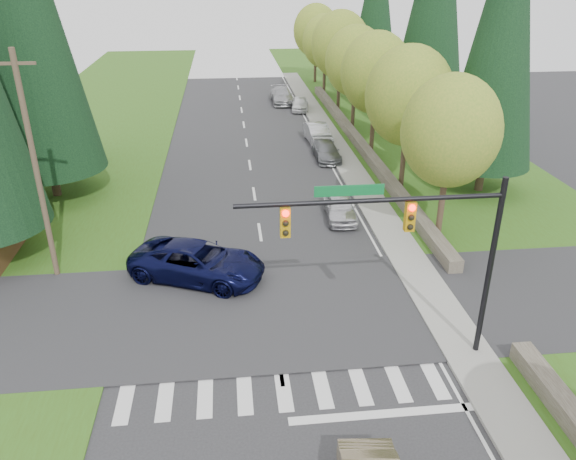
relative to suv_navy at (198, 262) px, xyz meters
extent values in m
cube|color=#355516|center=(16.06, 9.00, -0.81)|extent=(14.00, 110.00, 0.06)
cube|color=#355516|center=(-9.94, 9.00, -0.81)|extent=(14.00, 110.00, 0.06)
cube|color=#28282B|center=(3.06, -3.00, -0.84)|extent=(120.00, 8.00, 0.10)
cube|color=gray|center=(9.96, 11.00, -0.77)|extent=(1.80, 80.00, 0.13)
cube|color=gray|center=(9.11, 11.00, -0.77)|extent=(0.20, 80.00, 0.13)
cube|color=#4C4438|center=(11.66, 19.00, -0.49)|extent=(0.70, 40.00, 0.70)
cylinder|color=black|center=(10.26, -6.50, 2.56)|extent=(0.20, 0.20, 6.80)
cylinder|color=black|center=(5.96, -6.50, 5.36)|extent=(8.60, 0.16, 0.16)
cube|color=#0C662D|center=(5.26, -6.45, 5.71)|extent=(2.20, 0.04, 0.35)
cube|color=#BF8C0C|center=(7.26, -6.50, 4.76)|extent=(0.32, 0.24, 1.00)
sphere|color=#FF0C05|center=(7.26, -6.64, 5.11)|extent=(0.22, 0.22, 0.22)
cube|color=#BF8C0C|center=(3.26, -6.50, 4.76)|extent=(0.32, 0.24, 1.00)
sphere|color=#FF0C05|center=(3.26, -6.64, 5.11)|extent=(0.22, 0.22, 0.22)
cylinder|color=#473828|center=(-6.44, 1.00, 4.16)|extent=(0.24, 0.24, 10.00)
cube|color=#473828|center=(-6.44, 1.00, 8.56)|extent=(1.60, 0.10, 0.12)
cylinder|color=#38281C|center=(12.26, 3.00, 1.54)|extent=(0.32, 0.32, 4.76)
ellipsoid|color=#5B8323|center=(12.26, 3.00, 4.77)|extent=(4.80, 4.80, 5.52)
cylinder|color=#38281C|center=(12.36, 10.00, 1.63)|extent=(0.32, 0.32, 4.93)
ellipsoid|color=#5B8323|center=(12.36, 10.00, 4.97)|extent=(5.20, 5.20, 5.98)
cylinder|color=#38281C|center=(12.16, 17.00, 1.68)|extent=(0.32, 0.32, 5.04)
ellipsoid|color=#5B8323|center=(12.16, 17.00, 5.10)|extent=(5.00, 5.00, 5.75)
cylinder|color=#38281C|center=(12.26, 24.00, 1.57)|extent=(0.32, 0.32, 4.82)
ellipsoid|color=#5B8323|center=(12.26, 24.00, 4.84)|extent=(5.00, 5.00, 5.75)
cylinder|color=#38281C|center=(12.36, 31.00, 1.74)|extent=(0.32, 0.32, 5.15)
ellipsoid|color=#5B8323|center=(12.36, 31.00, 5.23)|extent=(5.40, 5.40, 6.21)
cylinder|color=#38281C|center=(12.16, 38.00, 1.51)|extent=(0.32, 0.32, 4.70)
ellipsoid|color=#5B8323|center=(12.16, 38.00, 4.71)|extent=(4.80, 4.80, 5.52)
cylinder|color=#38281C|center=(12.26, 45.00, 1.65)|extent=(0.32, 0.32, 4.98)
ellipsoid|color=#5B8323|center=(12.26, 45.00, 5.04)|extent=(5.20, 5.20, 5.98)
cylinder|color=#38281C|center=(-8.94, 11.00, 0.16)|extent=(0.50, 0.50, 2.00)
cylinder|color=#38281C|center=(-10.94, 17.00, 0.16)|extent=(0.50, 0.50, 2.00)
cone|color=black|center=(-10.94, 17.00, 9.46)|extent=(5.78, 5.78, 17.00)
cylinder|color=#38281C|center=(17.06, 9.00, 0.16)|extent=(0.50, 0.50, 2.00)
cone|color=black|center=(17.06, 9.00, 8.96)|extent=(5.44, 5.44, 16.00)
cylinder|color=#38281C|center=(18.06, 23.00, 0.16)|extent=(0.50, 0.50, 2.00)
cylinder|color=#38281C|center=(17.06, 37.00, 0.16)|extent=(0.50, 0.50, 2.00)
cone|color=black|center=(17.06, 37.00, 8.46)|extent=(5.10, 5.10, 15.00)
imported|color=black|center=(0.00, 0.00, 0.00)|extent=(6.64, 4.93, 1.68)
imported|color=silver|center=(7.61, 5.83, -0.16)|extent=(1.82, 4.07, 1.36)
imported|color=slate|center=(8.66, 16.19, -0.22)|extent=(1.73, 4.24, 1.23)
imported|color=#B7B8BD|center=(8.66, 20.34, -0.09)|extent=(1.89, 4.62, 1.49)
imported|color=silver|center=(8.66, 31.20, -0.20)|extent=(2.02, 3.95, 1.29)
imported|color=#9C9CA0|center=(7.26, 34.54, -0.09)|extent=(2.17, 5.22, 1.51)
camera|label=1|loc=(1.60, -22.29, 12.06)|focal=35.00mm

